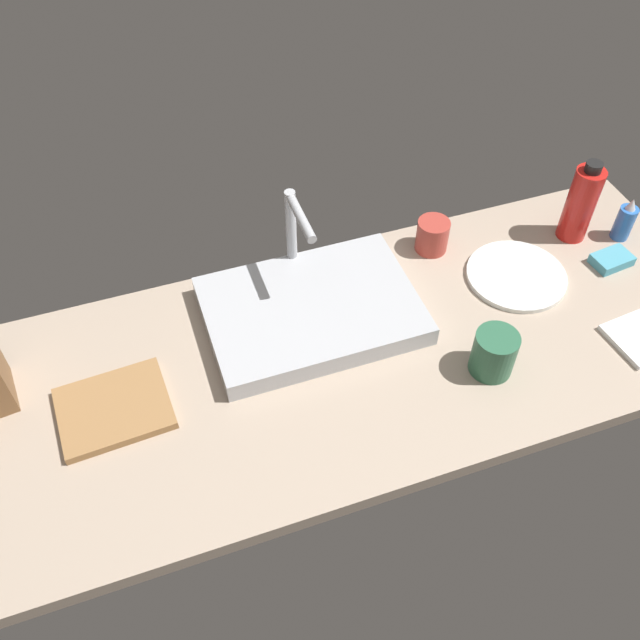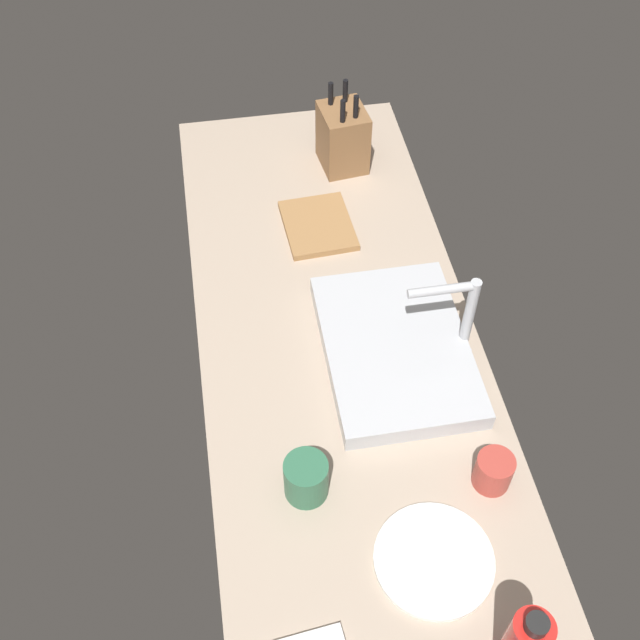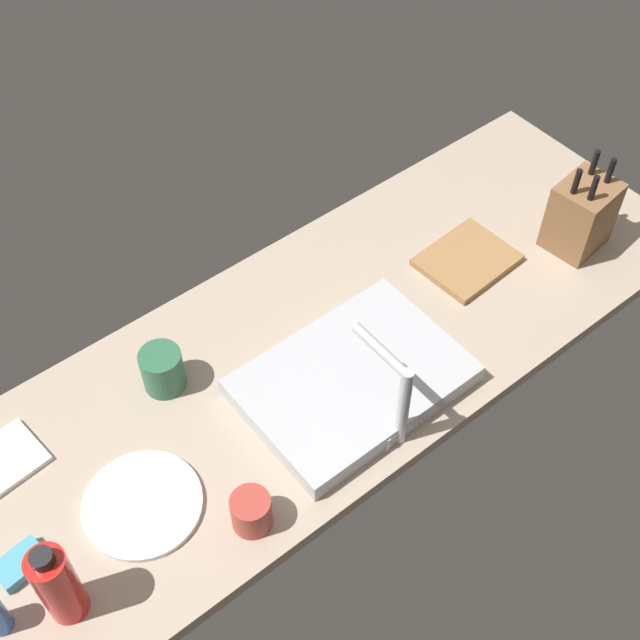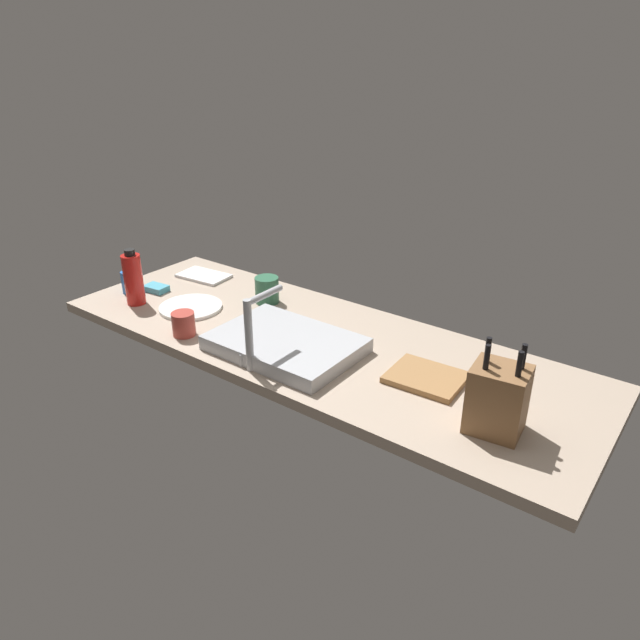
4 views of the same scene
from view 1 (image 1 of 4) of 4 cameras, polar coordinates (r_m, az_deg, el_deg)
The scene contains 10 objects.
countertop_slab at distance 144.88cm, azimuth -0.13°, elevation -3.80°, with size 184.99×64.55×3.50cm, color tan.
sink_basin at distance 149.44cm, azimuth -0.71°, elevation 0.79°, with size 45.17×31.79×4.71cm, color #B7BABF.
faucet at distance 150.65cm, azimuth -2.09°, elevation 7.39°, with size 5.50×15.80×22.71cm.
cutting_board at distance 141.21cm, azimuth -16.58°, elevation -6.99°, with size 21.11×17.29×1.80cm, color #9E7042.
soap_bottle at distance 182.02cm, azimuth 23.79°, elevation 7.45°, with size 4.34×4.34×11.44cm.
water_bottle at distance 175.15cm, azimuth 20.67°, elevation 8.98°, with size 6.91×6.91×21.05cm.
dinner_plate at distance 165.53cm, azimuth 15.85°, elevation 3.52°, with size 22.84×22.84×1.20cm, color white.
coffee_mug at distance 142.76cm, azimuth 14.11°, elevation -2.66°, with size 8.84×8.84×9.84cm, color #2D6647.
ceramic_cup at distance 166.34cm, azimuth 9.23°, elevation 6.87°, with size 7.64×7.64×8.00cm, color #B23D33.
dish_sponge at distance 175.94cm, azimuth 22.88°, elevation 4.59°, with size 9.00×6.00×2.40cm, color #4CA3BC.
Camera 1 is at (-28.94, -83.73, 116.39)cm, focal length 38.89 mm.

